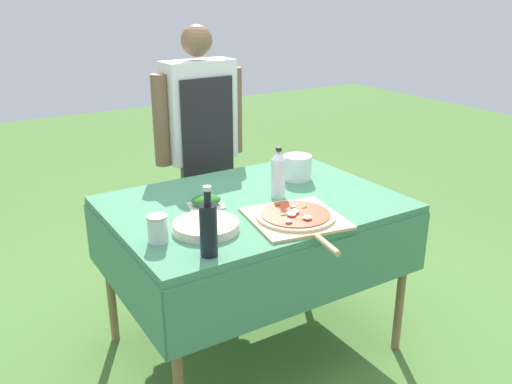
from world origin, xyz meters
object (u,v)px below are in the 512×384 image
Objects in this scene: prep_table at (253,217)px; oil_bottle at (208,229)px; mixing_tub at (297,167)px; herb_container at (206,201)px; plate_stack at (206,226)px; water_bottle at (278,174)px; pizza_on_peel at (296,217)px; sauce_jar at (158,230)px; person_cook at (200,136)px.

oil_bottle is at bearing -138.10° from prep_table.
oil_bottle is 1.81× the size of mixing_tub.
plate_stack is at bearing -117.08° from herb_container.
herb_container is (0.21, 0.43, -0.08)m from oil_bottle.
oil_bottle is at bearing -115.65° from herb_container.
water_bottle reaches higher than prep_table.
mixing_tub is 0.76m from plate_stack.
water_bottle is at bearing 33.25° from oil_bottle.
pizza_on_peel is 0.58m from sauce_jar.
sauce_jar is (-0.11, 0.20, -0.06)m from oil_bottle.
person_cook reaches higher than pizza_on_peel.
water_bottle is at bearing 18.70° from plate_stack.
person_cook is (0.13, 0.79, 0.19)m from prep_table.
herb_container reaches higher than plate_stack.
prep_table is at bearing -14.29° from herb_container.
plate_stack is (0.09, 0.20, -0.09)m from oil_bottle.
mixing_tub is (0.35, 0.15, 0.14)m from prep_table.
water_bottle reaches higher than sauce_jar.
oil_bottle is at bearing -113.99° from plate_stack.
prep_table is 0.86× the size of person_cook.
person_cook reaches higher than water_bottle.
plate_stack is 0.21m from sauce_jar.
person_cook is at bearing 89.67° from water_bottle.
herb_container is 0.39m from sauce_jar.
prep_table is 0.24m from herb_container.
oil_bottle reaches higher than mixing_tub.
mixing_tub is at bearing 34.17° from oil_bottle.
water_bottle is 0.35m from herb_container.
pizza_on_peel is 0.47m from oil_bottle.
water_bottle reaches higher than plate_stack.
person_cook is 1.17m from sauce_jar.
mixing_tub reaches higher than prep_table.
plate_stack is at bearing -161.30° from water_bottle.
mixing_tub is at bearing 22.64° from prep_table.
prep_table is 0.30m from pizza_on_peel.
person_cook is at bearing 55.54° from sauce_jar.
oil_bottle is 2.47× the size of sauce_jar.
person_cook is 1.07m from plate_stack.
oil_bottle is at bearing -146.75° from water_bottle.
prep_table is 0.23m from water_bottle.
sauce_jar reaches higher than prep_table.
oil_bottle is at bearing -158.48° from pizza_on_peel.
pizza_on_peel is 2.08× the size of plate_stack.
sauce_jar is (-0.66, -0.96, -0.07)m from person_cook.
prep_table is at bearing 106.64° from pizza_on_peel.
oil_bottle is 0.24m from sauce_jar.
person_cook is at bearing 65.16° from herb_container.
oil_bottle is 0.93m from mixing_tub.
person_cook is 6.26× the size of water_bottle.
prep_table is at bearing 77.90° from person_cook.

